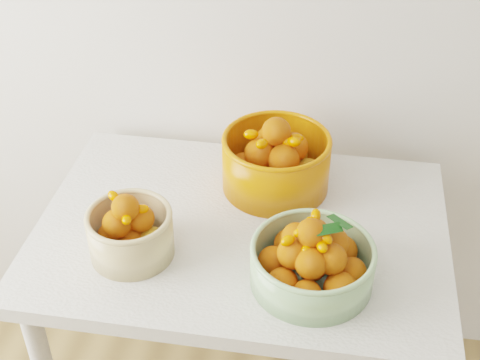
% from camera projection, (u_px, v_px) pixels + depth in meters
% --- Properties ---
extents(table, '(1.00, 0.70, 0.75)m').
position_uv_depth(table, '(241.00, 255.00, 1.69)').
color(table, silver).
rests_on(table, ground).
extents(bowl_cream, '(0.23, 0.23, 0.17)m').
position_uv_depth(bowl_cream, '(130.00, 232.00, 1.52)').
color(bowl_cream, tan).
rests_on(bowl_cream, table).
extents(bowl_green, '(0.30, 0.30, 0.18)m').
position_uv_depth(bowl_green, '(312.00, 261.00, 1.45)').
color(bowl_green, '#91BA82').
rests_on(bowl_green, table).
extents(bowl_orange, '(0.34, 0.34, 0.20)m').
position_uv_depth(bowl_orange, '(276.00, 161.00, 1.72)').
color(bowl_orange, '#D55E08').
rests_on(bowl_orange, table).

